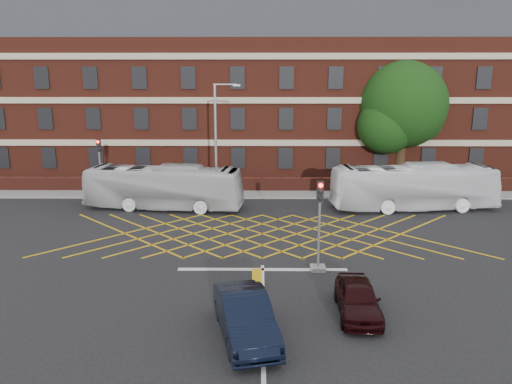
{
  "coord_description": "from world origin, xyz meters",
  "views": [
    {
      "loc": [
        -0.11,
        -25.61,
        8.89
      ],
      "look_at": [
        -0.35,
        1.5,
        2.61
      ],
      "focal_mm": 35.0,
      "sensor_mm": 36.0,
      "label": 1
    }
  ],
  "objects_px": {
    "car_maroon": "(358,298)",
    "deciduous_tree": "(402,111)",
    "traffic_light_near": "(319,234)",
    "direction_signs": "(104,179)",
    "street_lamp": "(217,164)",
    "utility_cabinet": "(257,279)",
    "bus_left": "(164,187)",
    "traffic_light_far": "(100,172)",
    "car_navy": "(245,316)",
    "bus_right": "(414,187)"
  },
  "relations": [
    {
      "from": "bus_right",
      "to": "car_navy",
      "type": "distance_m",
      "value": 20.57
    },
    {
      "from": "bus_right",
      "to": "car_navy",
      "type": "height_order",
      "value": "bus_right"
    },
    {
      "from": "direction_signs",
      "to": "street_lamp",
      "type": "bearing_deg",
      "value": -12.02
    },
    {
      "from": "car_maroon",
      "to": "traffic_light_far",
      "type": "xyz_separation_m",
      "value": [
        -15.97,
        19.73,
        1.1
      ]
    },
    {
      "from": "bus_right",
      "to": "traffic_light_far",
      "type": "xyz_separation_m",
      "value": [
        -22.71,
        4.11,
        0.2
      ]
    },
    {
      "from": "utility_cabinet",
      "to": "car_maroon",
      "type": "bearing_deg",
      "value": -32.11
    },
    {
      "from": "street_lamp",
      "to": "deciduous_tree",
      "type": "bearing_deg",
      "value": 24.95
    },
    {
      "from": "direction_signs",
      "to": "deciduous_tree",
      "type": "bearing_deg",
      "value": 12.07
    },
    {
      "from": "street_lamp",
      "to": "utility_cabinet",
      "type": "distance_m",
      "value": 15.31
    },
    {
      "from": "bus_left",
      "to": "bus_right",
      "type": "xyz_separation_m",
      "value": [
        17.1,
        -0.03,
        0.06
      ]
    },
    {
      "from": "traffic_light_far",
      "to": "street_lamp",
      "type": "xyz_separation_m",
      "value": [
        9.16,
        -2.49,
        1.09
      ]
    },
    {
      "from": "deciduous_tree",
      "to": "traffic_light_near",
      "type": "relative_size",
      "value": 2.4
    },
    {
      "from": "car_navy",
      "to": "utility_cabinet",
      "type": "bearing_deg",
      "value": 71.84
    },
    {
      "from": "car_maroon",
      "to": "traffic_light_far",
      "type": "bearing_deg",
      "value": 131.6
    },
    {
      "from": "street_lamp",
      "to": "car_navy",
      "type": "bearing_deg",
      "value": -82.32
    },
    {
      "from": "car_navy",
      "to": "traffic_light_far",
      "type": "relative_size",
      "value": 1.1
    },
    {
      "from": "traffic_light_far",
      "to": "bus_right",
      "type": "bearing_deg",
      "value": -10.25
    },
    {
      "from": "utility_cabinet",
      "to": "direction_signs",
      "type": "bearing_deg",
      "value": 124.96
    },
    {
      "from": "car_navy",
      "to": "direction_signs",
      "type": "xyz_separation_m",
      "value": [
        -11.28,
        20.85,
        0.6
      ]
    },
    {
      "from": "bus_right",
      "to": "traffic_light_far",
      "type": "relative_size",
      "value": 2.62
    },
    {
      "from": "street_lamp",
      "to": "bus_left",
      "type": "bearing_deg",
      "value": -155.89
    },
    {
      "from": "direction_signs",
      "to": "utility_cabinet",
      "type": "xyz_separation_m",
      "value": [
        11.66,
        -16.68,
        -0.98
      ]
    },
    {
      "from": "street_lamp",
      "to": "car_maroon",
      "type": "bearing_deg",
      "value": -68.46
    },
    {
      "from": "car_maroon",
      "to": "deciduous_tree",
      "type": "height_order",
      "value": "deciduous_tree"
    },
    {
      "from": "traffic_light_near",
      "to": "utility_cabinet",
      "type": "xyz_separation_m",
      "value": [
        -2.86,
        -2.0,
        -1.36
      ]
    },
    {
      "from": "car_navy",
      "to": "street_lamp",
      "type": "bearing_deg",
      "value": 84.73
    },
    {
      "from": "street_lamp",
      "to": "utility_cabinet",
      "type": "height_order",
      "value": "street_lamp"
    },
    {
      "from": "deciduous_tree",
      "to": "street_lamp",
      "type": "bearing_deg",
      "value": -155.05
    },
    {
      "from": "deciduous_tree",
      "to": "traffic_light_near",
      "type": "distance_m",
      "value": 22.09
    },
    {
      "from": "traffic_light_near",
      "to": "direction_signs",
      "type": "xyz_separation_m",
      "value": [
        -14.51,
        14.67,
        -0.39
      ]
    },
    {
      "from": "car_navy",
      "to": "utility_cabinet",
      "type": "xyz_separation_m",
      "value": [
        0.38,
        4.18,
        -0.38
      ]
    },
    {
      "from": "car_maroon",
      "to": "direction_signs",
      "type": "relative_size",
      "value": 1.76
    },
    {
      "from": "traffic_light_near",
      "to": "utility_cabinet",
      "type": "bearing_deg",
      "value": -144.96
    },
    {
      "from": "deciduous_tree",
      "to": "car_maroon",
      "type": "bearing_deg",
      "value": -108.32
    },
    {
      "from": "bus_left",
      "to": "traffic_light_near",
      "type": "height_order",
      "value": "traffic_light_near"
    },
    {
      "from": "traffic_light_far",
      "to": "deciduous_tree",
      "type": "bearing_deg",
      "value": 10.39
    },
    {
      "from": "bus_right",
      "to": "deciduous_tree",
      "type": "distance_m",
      "value": 9.73
    },
    {
      "from": "utility_cabinet",
      "to": "street_lamp",
      "type": "bearing_deg",
      "value": 101.23
    },
    {
      "from": "car_maroon",
      "to": "direction_signs",
      "type": "bearing_deg",
      "value": 131.71
    },
    {
      "from": "bus_left",
      "to": "traffic_light_far",
      "type": "xyz_separation_m",
      "value": [
        -5.61,
        4.08,
        0.26
      ]
    },
    {
      "from": "traffic_light_near",
      "to": "street_lamp",
      "type": "distance_m",
      "value": 14.11
    },
    {
      "from": "bus_right",
      "to": "car_maroon",
      "type": "height_order",
      "value": "bus_right"
    },
    {
      "from": "car_maroon",
      "to": "bus_left",
      "type": "bearing_deg",
      "value": 126.11
    },
    {
      "from": "car_maroon",
      "to": "utility_cabinet",
      "type": "distance_m",
      "value": 4.57
    },
    {
      "from": "bus_right",
      "to": "car_navy",
      "type": "relative_size",
      "value": 2.37
    },
    {
      "from": "deciduous_tree",
      "to": "street_lamp",
      "type": "distance_m",
      "value": 16.64
    },
    {
      "from": "traffic_light_far",
      "to": "utility_cabinet",
      "type": "xyz_separation_m",
      "value": [
        12.11,
        -17.31,
        -1.36
      ]
    },
    {
      "from": "bus_right",
      "to": "traffic_light_near",
      "type": "bearing_deg",
      "value": 139.83
    },
    {
      "from": "car_maroon",
      "to": "traffic_light_near",
      "type": "distance_m",
      "value": 4.67
    },
    {
      "from": "bus_left",
      "to": "deciduous_tree",
      "type": "bearing_deg",
      "value": -57.58
    }
  ]
}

